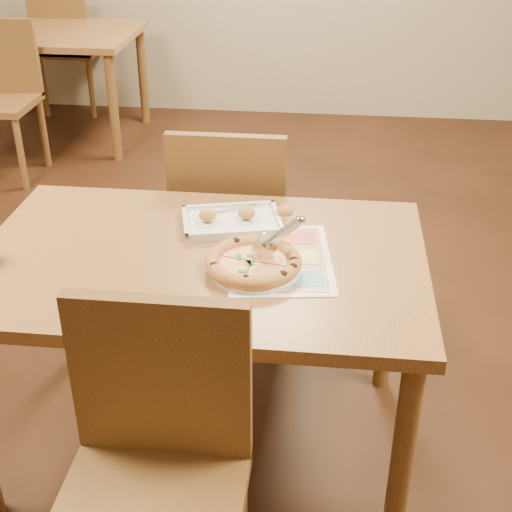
# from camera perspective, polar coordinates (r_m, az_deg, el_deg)

# --- Properties ---
(room) EXTENTS (7.00, 7.00, 7.00)m
(room) POSITION_cam_1_polar(r_m,az_deg,el_deg) (1.84, -5.30, 17.45)
(room) COLOR #331A0E
(room) RESTS_ON ground
(dining_table) EXTENTS (1.30, 0.85, 0.72)m
(dining_table) POSITION_cam_1_polar(r_m,az_deg,el_deg) (2.11, -4.41, -1.94)
(dining_table) COLOR olive
(dining_table) RESTS_ON ground
(chair_near) EXTENTS (0.42, 0.42, 0.47)m
(chair_near) POSITION_cam_1_polar(r_m,az_deg,el_deg) (1.68, -8.11, -14.67)
(chair_near) COLOR brown
(chair_near) RESTS_ON ground
(chair_far) EXTENTS (0.42, 0.42, 0.47)m
(chair_far) POSITION_cam_1_polar(r_m,az_deg,el_deg) (2.66, -2.03, 3.56)
(chair_far) COLOR brown
(chair_far) RESTS_ON ground
(bg_table) EXTENTS (1.30, 0.85, 0.72)m
(bg_table) POSITION_cam_1_polar(r_m,az_deg,el_deg) (5.08, -17.09, 15.91)
(bg_table) COLOR olive
(bg_table) RESTS_ON ground
(bg_chair_near) EXTENTS (0.42, 0.42, 0.47)m
(bg_chair_near) POSITION_cam_1_polar(r_m,az_deg,el_deg) (4.57, -19.76, 13.14)
(bg_chair_near) COLOR brown
(bg_chair_near) RESTS_ON ground
(bg_chair_far) EXTENTS (0.42, 0.42, 0.47)m
(bg_chair_far) POSITION_cam_1_polar(r_m,az_deg,el_deg) (5.55, -15.03, 16.54)
(bg_chair_far) COLOR brown
(bg_chair_far) RESTS_ON ground
(plate) EXTENTS (0.25, 0.25, 0.01)m
(plate) POSITION_cam_1_polar(r_m,az_deg,el_deg) (1.97, 0.00, -1.09)
(plate) COLOR white
(plate) RESTS_ON dining_table
(pizza) EXTENTS (0.27, 0.27, 0.04)m
(pizza) POSITION_cam_1_polar(r_m,az_deg,el_deg) (1.97, -0.20, -0.51)
(pizza) COLOR #DA944A
(pizza) RESTS_ON plate
(pizza_cutter) EXTENTS (0.13, 0.12, 0.10)m
(pizza_cutter) POSITION_cam_1_polar(r_m,az_deg,el_deg) (1.96, 1.67, 1.47)
(pizza_cutter) COLOR silver
(pizza_cutter) RESTS_ON pizza
(appetizer_tray) EXTENTS (0.36, 0.27, 0.06)m
(appetizer_tray) POSITION_cam_1_polar(r_m,az_deg,el_deg) (2.22, -1.71, 2.83)
(appetizer_tray) COLOR silver
(appetizer_tray) RESTS_ON dining_table
(menu) EXTENTS (0.34, 0.44, 0.00)m
(menu) POSITION_cam_1_polar(r_m,az_deg,el_deg) (2.03, 1.93, -0.21)
(menu) COLOR white
(menu) RESTS_ON dining_table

